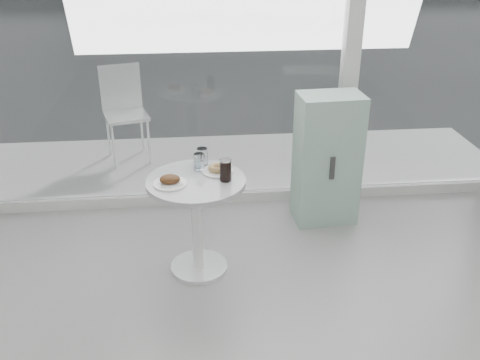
{
  "coord_description": "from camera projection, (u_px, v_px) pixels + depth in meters",
  "views": [
    {
      "loc": [
        -0.51,
        -1.56,
        2.45
      ],
      "look_at": [
        -0.2,
        1.7,
        0.85
      ],
      "focal_mm": 40.0,
      "sensor_mm": 36.0,
      "label": 1
    }
  ],
  "objects": [
    {
      "name": "main_table",
      "position": [
        197.0,
        206.0,
        3.93
      ],
      "size": [
        0.72,
        0.72,
        0.77
      ],
      "color": "white",
      "rests_on": "ground"
    },
    {
      "name": "mint_cabinet",
      "position": [
        327.0,
        159.0,
        4.63
      ],
      "size": [
        0.55,
        0.39,
        1.16
      ],
      "rotation": [
        0.0,
        0.0,
        0.06
      ],
      "color": "#8FB6A3",
      "rests_on": "ground"
    },
    {
      "name": "patio_chair",
      "position": [
        124.0,
        107.0,
        5.76
      ],
      "size": [
        0.54,
        0.54,
        1.02
      ],
      "rotation": [
        0.0,
        0.0,
        0.27
      ],
      "color": "white",
      "rests_on": "patio_deck"
    },
    {
      "name": "water_tumbler_b",
      "position": [
        202.0,
        158.0,
        4.04
      ],
      "size": [
        0.08,
        0.08,
        0.13
      ],
      "color": "white",
      "rests_on": "main_table"
    },
    {
      "name": "patio_deck",
      "position": [
        240.0,
        163.0,
        5.9
      ],
      "size": [
        5.6,
        1.6,
        0.05
      ],
      "primitive_type": "cube",
      "color": "beige",
      "rests_on": "ground"
    },
    {
      "name": "room_shell",
      "position": [
        429.0,
        194.0,
        1.17
      ],
      "size": [
        6.0,
        6.0,
        6.0
      ],
      "color": "white",
      "rests_on": "ground"
    },
    {
      "name": "cola_glass",
      "position": [
        225.0,
        170.0,
        3.79
      ],
      "size": [
        0.08,
        0.08,
        0.16
      ],
      "color": "white",
      "rests_on": "main_table"
    },
    {
      "name": "street",
      "position": [
        203.0,
        6.0,
        16.83
      ],
      "size": [
        40.0,
        24.0,
        0.0
      ],
      "primitive_type": "cube",
      "color": "#333333",
      "rests_on": "ground"
    },
    {
      "name": "plate_donut",
      "position": [
        217.0,
        169.0,
        3.94
      ],
      "size": [
        0.23,
        0.23,
        0.06
      ],
      "color": "white",
      "rests_on": "main_table"
    },
    {
      "name": "water_tumbler_a",
      "position": [
        199.0,
        162.0,
        3.97
      ],
      "size": [
        0.08,
        0.08,
        0.13
      ],
      "color": "white",
      "rests_on": "main_table"
    },
    {
      "name": "storefront",
      "position": [
        258.0,
        18.0,
        4.45
      ],
      "size": [
        5.0,
        0.14,
        3.0
      ],
      "color": "silver",
      "rests_on": "ground"
    },
    {
      "name": "plate_fritter",
      "position": [
        170.0,
        181.0,
        3.75
      ],
      "size": [
        0.24,
        0.24,
        0.07
      ],
      "color": "white",
      "rests_on": "main_table"
    }
  ]
}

